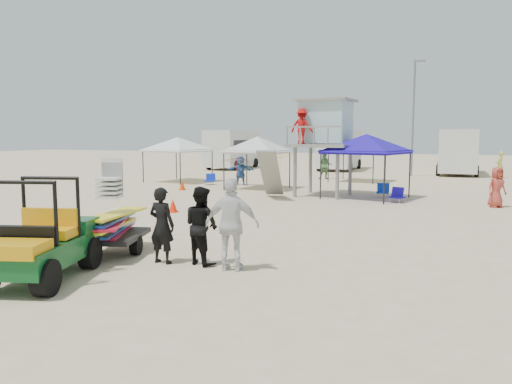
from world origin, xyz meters
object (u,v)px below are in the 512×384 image
(lifeguard_tower, at_px, (323,126))
(canopy_blue, at_px, (367,137))
(surf_trailer, at_px, (113,220))
(utility_cart, at_px, (38,234))
(man_left, at_px, (162,225))

(lifeguard_tower, relative_size, canopy_blue, 1.14)
(surf_trailer, height_order, lifeguard_tower, lifeguard_tower)
(utility_cart, xyz_separation_m, surf_trailer, (0.01, 2.34, -0.10))
(man_left, relative_size, canopy_blue, 0.44)
(man_left, bearing_deg, surf_trailer, -7.23)
(lifeguard_tower, bearing_deg, canopy_blue, -7.53)
(utility_cart, bearing_deg, surf_trailer, 89.83)
(utility_cart, distance_m, surf_trailer, 2.34)
(man_left, xyz_separation_m, canopy_blue, (2.43, 13.35, 1.90))
(surf_trailer, distance_m, man_left, 1.54)
(man_left, distance_m, lifeguard_tower, 13.85)
(utility_cart, relative_size, canopy_blue, 0.74)
(lifeguard_tower, height_order, canopy_blue, lifeguard_tower)
(surf_trailer, height_order, canopy_blue, canopy_blue)
(utility_cart, height_order, surf_trailer, surf_trailer)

